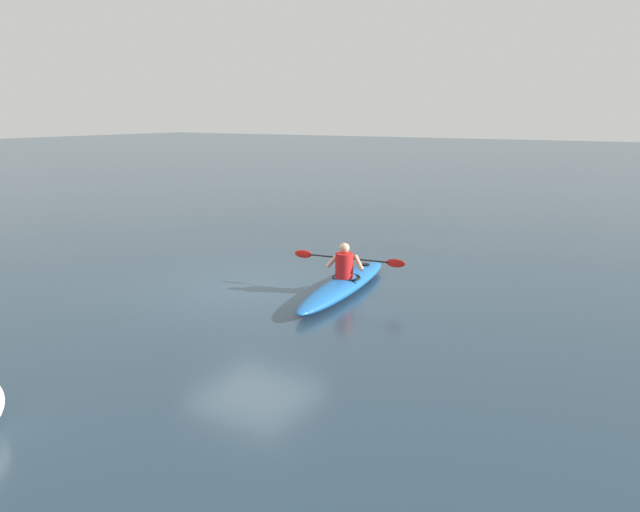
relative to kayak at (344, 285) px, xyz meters
The scene contains 3 objects.
ground_plane 1.91m from the kayak, 22.65° to the left, with size 160.00×160.00×0.00m, color #233847.
kayak is the anchor object (origin of this frame).
kayaker 0.46m from the kayak, 82.54° to the right, with size 2.43×0.56×0.73m.
Camera 1 is at (-7.79, 10.01, 3.60)m, focal length 34.96 mm.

